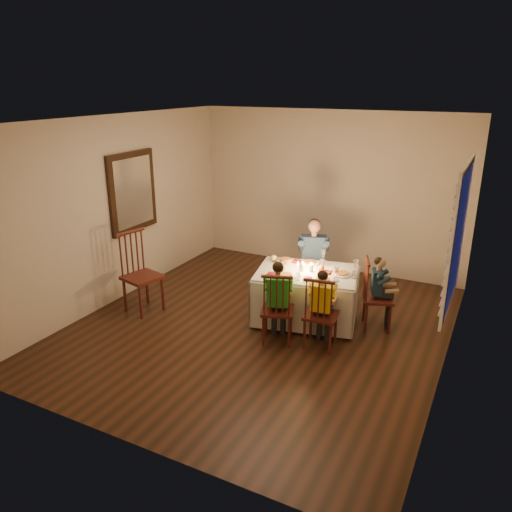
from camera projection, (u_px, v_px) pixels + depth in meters
The scene contains 26 objects.
ground at pixel (260, 326), 6.49m from camera, with size 5.00×5.00×0.00m, color black.
wall_left at pixel (118, 210), 7.02m from camera, with size 0.02×5.00×2.60m, color beige.
wall_right at pixel (458, 259), 5.09m from camera, with size 0.02×5.00×2.60m, color beige.
wall_back at pixel (329, 192), 8.15m from camera, with size 4.50×0.02×2.60m, color beige.
ceiling at pixel (261, 120), 5.62m from camera, with size 5.00×5.00×0.00m, color white.
dining_table at pixel (306, 285), 6.53m from camera, with size 1.49×1.22×0.65m.
chair_adult at pixel (312, 298), 7.34m from camera, with size 0.38×0.36×0.93m, color #3D1610, non-canonical shape.
chair_near_left at pixel (277, 341), 6.13m from camera, with size 0.38×0.36×0.93m, color #3D1610, non-canonical shape.
chair_near_right at pixel (319, 346), 6.00m from camera, with size 0.38×0.36×0.93m, color #3D1610, non-canonical shape.
chair_end at pixel (375, 327), 6.46m from camera, with size 0.38×0.36×0.93m, color #3D1610, non-canonical shape.
chair_extra at pixel (145, 310), 6.94m from camera, with size 0.46×0.44×1.12m, color #3D1610, non-canonical shape.
adult at pixel (312, 298), 7.34m from camera, with size 0.42×0.39×1.19m, color navy, non-canonical shape.
child_green at pixel (277, 341), 6.13m from camera, with size 0.34×0.31×1.04m, color green, non-canonical shape.
child_yellow at pixel (319, 346), 6.00m from camera, with size 0.31×0.28×0.98m, color yellow, non-canonical shape.
child_teal at pixel (375, 327), 6.46m from camera, with size 0.29×0.27×0.96m, color #172E3B, non-canonical shape.
setting_adult at pixel (310, 263), 6.74m from camera, with size 0.26×0.26×0.02m, color white.
setting_green at pixel (285, 276), 6.29m from camera, with size 0.26×0.26×0.02m, color white.
setting_yellow at pixel (322, 280), 6.15m from camera, with size 0.26×0.26×0.02m, color white.
setting_teal at pixel (341, 274), 6.35m from camera, with size 0.26×0.26×0.02m, color white.
candle_left at pixel (302, 267), 6.46m from camera, with size 0.06×0.06×0.10m, color white.
candle_right at pixel (311, 268), 6.43m from camera, with size 0.06×0.06×0.10m, color white.
squash at pixel (274, 258), 6.81m from camera, with size 0.09×0.09×0.09m, color yellow.
orange_fruit at pixel (321, 269), 6.45m from camera, with size 0.08×0.08×0.08m, color #DA5F12.
serving_bowl at pixel (285, 262), 6.75m from camera, with size 0.20×0.20×0.05m, color white.
wall_mirror at pixel (133, 192), 7.19m from camera, with size 0.06×0.95×1.15m.
window_blinds at pixel (457, 237), 5.13m from camera, with size 0.07×1.34×1.54m.
Camera 1 is at (2.59, -5.20, 3.03)m, focal length 35.00 mm.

